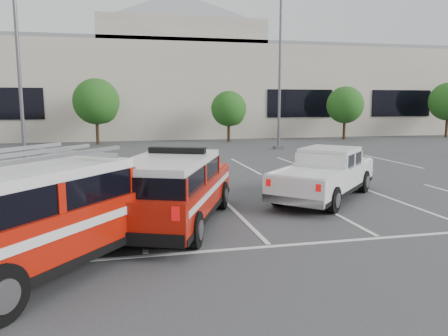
% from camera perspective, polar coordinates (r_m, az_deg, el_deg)
% --- Properties ---
extents(ground, '(120.00, 120.00, 0.00)m').
position_cam_1_polar(ground, '(12.39, 1.82, -6.07)').
color(ground, '#3A3A3D').
rests_on(ground, ground).
extents(stall_markings, '(23.00, 15.00, 0.01)m').
position_cam_1_polar(stall_markings, '(16.68, -2.10, -2.21)').
color(stall_markings, silver).
rests_on(stall_markings, ground).
extents(convention_building, '(60.00, 16.99, 13.20)m').
position_cam_1_polar(convention_building, '(43.61, -8.75, 10.63)').
color(convention_building, beige).
rests_on(convention_building, ground).
extents(tree_mid_left, '(3.37, 3.37, 4.85)m').
position_cam_1_polar(tree_mid_left, '(33.69, -16.19, 8.14)').
color(tree_mid_left, '#3F2B19').
rests_on(tree_mid_left, ground).
extents(tree_mid_right, '(2.77, 2.77, 3.99)m').
position_cam_1_polar(tree_mid_right, '(34.62, 0.75, 7.59)').
color(tree_mid_right, '#3F2B19').
rests_on(tree_mid_right, ground).
extents(tree_right, '(3.07, 3.07, 4.42)m').
position_cam_1_polar(tree_right, '(38.22, 15.62, 7.78)').
color(tree_right, '#3F2B19').
rests_on(tree_right, ground).
extents(light_pole_left, '(0.90, 0.60, 10.24)m').
position_cam_1_polar(light_pole_left, '(24.19, -25.28, 12.68)').
color(light_pole_left, '#59595E').
rests_on(light_pole_left, ground).
extents(light_pole_mid, '(0.90, 0.60, 10.24)m').
position_cam_1_polar(light_pole_mid, '(29.44, 7.31, 12.56)').
color(light_pole_mid, '#59595E').
rests_on(light_pole_mid, ground).
extents(fire_chief_suv, '(3.98, 5.93, 1.96)m').
position_cam_1_polar(fire_chief_suv, '(11.27, -6.66, -3.43)').
color(fire_chief_suv, '#A81408').
rests_on(fire_chief_suv, ground).
extents(white_pickup, '(5.04, 5.09, 1.64)m').
position_cam_1_polar(white_pickup, '(14.67, 13.04, -1.37)').
color(white_pickup, silver).
rests_on(white_pickup, ground).
extents(ladder_suv, '(5.38, 5.94, 2.28)m').
position_cam_1_polar(ladder_suv, '(8.84, -22.87, -6.71)').
color(ladder_suv, '#A81408').
rests_on(ladder_suv, ground).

